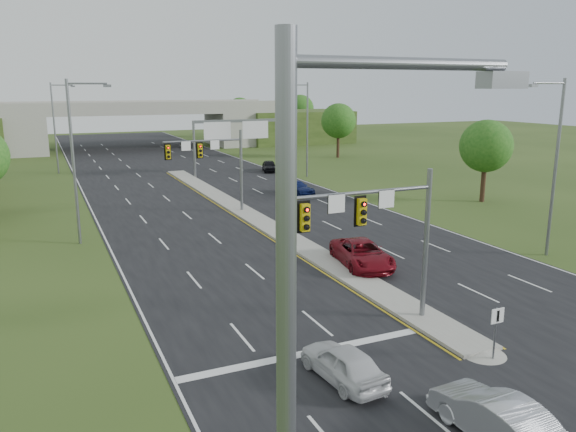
% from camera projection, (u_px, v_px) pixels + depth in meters
% --- Properties ---
extents(ground, '(240.00, 240.00, 0.00)m').
position_uv_depth(ground, '(422.00, 318.00, 26.01)').
color(ground, '#2E4217').
rests_on(ground, ground).
extents(road, '(24.00, 160.00, 0.02)m').
position_uv_depth(road, '(209.00, 192.00, 57.16)').
color(road, black).
rests_on(road, ground).
extents(median, '(2.00, 54.00, 0.16)m').
position_uv_depth(median, '(250.00, 215.00, 46.46)').
color(median, gray).
rests_on(median, road).
extents(median_nose, '(2.00, 2.00, 0.16)m').
position_uv_depth(median_nose, '(484.00, 353.00, 22.43)').
color(median_nose, gray).
rests_on(median_nose, road).
extents(lane_markings, '(23.72, 160.00, 0.01)m').
position_uv_depth(lane_markings, '(222.00, 204.00, 51.50)').
color(lane_markings, gold).
rests_on(lane_markings, road).
extents(signal_mast_near, '(6.62, 0.60, 7.00)m').
position_uv_depth(signal_mast_near, '(385.00, 225.00, 23.99)').
color(signal_mast_near, slate).
rests_on(signal_mast_near, ground).
extents(signal_mast_far, '(6.62, 0.60, 7.00)m').
position_uv_depth(signal_mast_far, '(215.00, 158.00, 46.24)').
color(signal_mast_far, slate).
rests_on(signal_mast_far, ground).
extents(keep_right_sign, '(0.60, 0.13, 2.20)m').
position_uv_depth(keep_right_sign, '(496.00, 325.00, 21.64)').
color(keep_right_sign, slate).
rests_on(keep_right_sign, ground).
extents(sign_gantry, '(11.58, 0.44, 6.67)m').
position_uv_depth(sign_gantry, '(238.00, 132.00, 67.47)').
color(sign_gantry, slate).
rests_on(sign_gantry, ground).
extents(overpass, '(80.00, 14.00, 8.10)m').
position_uv_depth(overpass, '(135.00, 128.00, 96.42)').
color(overpass, gray).
rests_on(overpass, ground).
extents(lightpole_l_mid, '(2.85, 0.25, 11.00)m').
position_uv_depth(lightpole_l_mid, '(76.00, 155.00, 37.17)').
color(lightpole_l_mid, slate).
rests_on(lightpole_l_mid, ground).
extents(lightpole_l_far, '(2.85, 0.25, 11.00)m').
position_uv_depth(lightpole_l_far, '(56.00, 124.00, 68.32)').
color(lightpole_l_far, slate).
rests_on(lightpole_l_far, ground).
extents(lightpole_r_near, '(2.85, 0.25, 11.00)m').
position_uv_depth(lightpole_r_near, '(554.00, 160.00, 34.36)').
color(lightpole_r_near, slate).
rests_on(lightpole_r_near, ground).
extents(lightpole_r_far, '(2.85, 0.25, 11.00)m').
position_uv_depth(lightpole_r_far, '(306.00, 125.00, 65.52)').
color(lightpole_r_far, slate).
rests_on(lightpole_r_far, ground).
extents(tree_r_near, '(4.80, 4.80, 7.60)m').
position_uv_depth(tree_r_near, '(486.00, 146.00, 51.38)').
color(tree_r_near, '#382316').
rests_on(tree_r_near, ground).
extents(tree_r_mid, '(5.20, 5.20, 8.12)m').
position_uv_depth(tree_r_mid, '(338.00, 121.00, 84.04)').
color(tree_r_mid, '#382316').
rests_on(tree_r_mid, ground).
extents(tree_back_c, '(5.60, 5.60, 8.32)m').
position_uv_depth(tree_back_c, '(240.00, 111.00, 117.96)').
color(tree_back_c, '#382316').
rests_on(tree_back_c, ground).
extents(tree_back_d, '(6.00, 6.00, 8.85)m').
position_uv_depth(tree_back_d, '(300.00, 109.00, 123.44)').
color(tree_back_d, '#382316').
rests_on(tree_back_d, ground).
extents(car_white, '(1.98, 4.13, 1.36)m').
position_uv_depth(car_white, '(343.00, 363.00, 20.37)').
color(car_white, silver).
rests_on(car_white, road).
extents(car_silver, '(1.82, 4.58, 1.48)m').
position_uv_depth(car_silver, '(496.00, 418.00, 16.88)').
color(car_silver, '#B2B4BA').
rests_on(car_silver, road).
extents(car_far_a, '(3.51, 5.92, 1.54)m').
position_uv_depth(car_far_a, '(362.00, 254.00, 33.36)').
color(car_far_a, maroon).
rests_on(car_far_a, road).
extents(car_far_b, '(2.94, 4.99, 1.36)m').
position_uv_depth(car_far_b, '(296.00, 188.00, 55.74)').
color(car_far_b, '#0D1952').
rests_on(car_far_b, road).
extents(car_far_c, '(2.72, 4.39, 1.39)m').
position_uv_depth(car_far_c, '(269.00, 166.00, 70.91)').
color(car_far_c, black).
rests_on(car_far_c, road).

